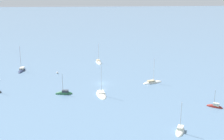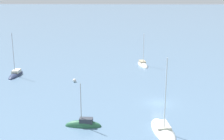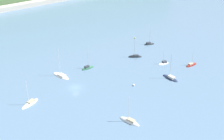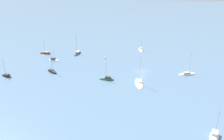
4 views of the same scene
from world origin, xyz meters
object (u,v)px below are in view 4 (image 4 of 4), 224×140
sailboat_9 (187,74)px  sailboat_7 (214,136)px  sailboat_2 (141,50)px  sailboat_8 (46,54)px  sailboat_4 (52,72)px  sailboat_6 (7,76)px  sailboat_1 (78,54)px  mooring_buoy_2 (105,58)px  sailboat_10 (139,83)px  sailboat_3 (54,60)px  sailboat_5 (107,80)px

sailboat_9 → sailboat_7: bearing=-110.4°
sailboat_2 → sailboat_8: (46.13, 12.40, -0.01)m
sailboat_7 → sailboat_4: bearing=-97.5°
sailboat_6 → sailboat_9: bearing=-148.1°
sailboat_1 → sailboat_9: sailboat_1 is taller
sailboat_7 → mooring_buoy_2: 60.05m
sailboat_10 → sailboat_9: bearing=112.4°
sailboat_6 → sailboat_4: bearing=-135.3°
sailboat_1 → sailboat_6: size_ratio=1.38×
sailboat_6 → sailboat_1: bearing=-100.5°
sailboat_3 → sailboat_5: size_ratio=0.77×
sailboat_4 → sailboat_1: bearing=118.2°
sailboat_6 → sailboat_7: 72.20m
sailboat_5 → sailboat_10: bearing=175.7°
sailboat_3 → sailboat_10: (-38.65, 17.93, -0.05)m
sailboat_5 → sailboat_9: size_ratio=0.82×
mooring_buoy_2 → sailboat_3: bearing=14.0°
sailboat_9 → mooring_buoy_2: (34.44, -13.03, 0.27)m
sailboat_4 → sailboat_8: (11.94, -21.01, -0.01)m
sailboat_1 → mooring_buoy_2: (-14.53, 4.84, 0.24)m
sailboat_4 → sailboat_8: bearing=156.6°
sailboat_10 → mooring_buoy_2: 28.57m
sailboat_8 → sailboat_4: bearing=122.8°
sailboat_1 → sailboat_5: bearing=37.8°
sailboat_8 → sailboat_7: bearing=144.3°
sailboat_1 → sailboat_3: bearing=-34.5°
sailboat_3 → sailboat_9: size_ratio=0.63×
sailboat_9 → mooring_buoy_2: size_ratio=12.60×
sailboat_6 → sailboat_8: sailboat_6 is taller
sailboat_3 → sailboat_9: 57.39m
sailboat_1 → sailboat_3: size_ratio=1.82×
sailboat_4 → sailboat_10: (-34.29, 5.31, 0.00)m
sailboat_1 → sailboat_10: bearing=49.9°
sailboat_5 → sailboat_9: bearing=-160.8°
sailboat_2 → sailboat_8: size_ratio=1.32×
sailboat_7 → sailboat_9: 36.21m
sailboat_7 → sailboat_8: size_ratio=1.18×
sailboat_4 → sailboat_8: size_ratio=1.31×
sailboat_6 → sailboat_9: (-67.94, -11.56, -0.02)m
sailboat_4 → mooring_buoy_2: bearing=82.2°
sailboat_5 → sailboat_7: bearing=140.1°
sailboat_4 → sailboat_5: (-22.54, 3.95, 0.03)m
sailboat_10 → sailboat_3: bearing=-122.4°
sailboat_3 → sailboat_7: 71.65m
sailboat_4 → sailboat_5: sailboat_4 is taller
sailboat_6 → sailboat_7: (-67.86, 24.65, 0.02)m
sailboat_2 → sailboat_6: (49.59, 39.78, 0.03)m
sailboat_6 → sailboat_10: (-49.69, -1.07, -0.04)m
sailboat_6 → sailboat_10: size_ratio=0.67×
sailboat_1 → sailboat_8: bearing=-79.8°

